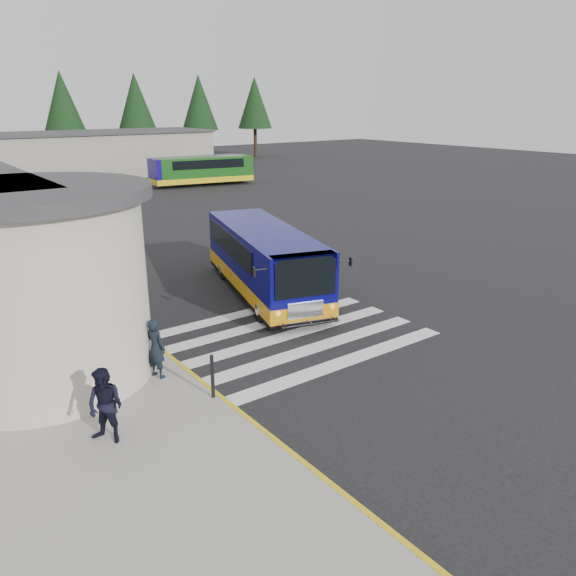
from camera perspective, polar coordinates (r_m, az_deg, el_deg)
ground at (r=18.03m, az=-0.58°, el=-3.77°), size 140.00×140.00×0.00m
curb_strip at (r=19.62m, az=-17.27°, el=-2.51°), size 0.12×34.00×0.16m
crosswalk at (r=17.16m, az=-0.36°, el=-4.93°), size 8.00×5.35×0.01m
depot_building at (r=57.92m, az=-21.15°, el=12.50°), size 26.40×8.40×4.20m
tree_line at (r=65.53m, az=-23.44°, el=16.88°), size 58.40×4.40×10.00m
transit_bus at (r=20.60m, az=-2.38°, el=2.52°), size 4.85×8.95×2.45m
pedestrian_a at (r=14.51m, az=-13.27°, el=-5.95°), size 0.55×0.67×1.57m
pedestrian_b at (r=12.13m, az=-18.06°, el=-11.33°), size 0.96×1.00×1.62m
bollard at (r=13.39m, az=-7.69°, el=-8.89°), size 0.09×0.09×1.09m
far_bus_a at (r=49.77m, az=-9.19°, el=11.83°), size 8.22×2.89×2.08m
far_bus_b at (r=49.63m, az=-8.43°, el=11.84°), size 8.34×3.62×2.08m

